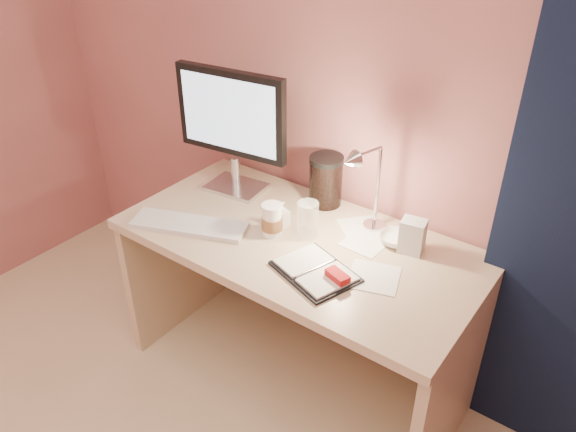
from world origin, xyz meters
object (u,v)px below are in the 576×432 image
Objects in this scene: desk at (308,276)px; dark_jar at (326,183)px; bowl at (396,239)px; desk_lamp at (373,186)px; monitor at (232,121)px; product_box at (412,236)px; clear_cup at (308,220)px; planner at (317,271)px; lotion_bottle at (282,214)px; keyboard at (189,225)px; coffee_cup at (272,221)px.

desk is 0.39m from dark_jar.
desk is 0.41m from bowl.
monitor is at bearing -164.27° from desk_lamp.
product_box is 0.23m from desk_lamp.
dark_jar is (-0.06, 0.21, 0.32)m from desk.
desk_lamp reaches higher than clear_cup.
planner is at bearing -47.31° from clear_cup.
dark_jar is 0.34m from desk_lamp.
lotion_bottle is 0.26m from dark_jar.
bowl is at bearing 20.32° from lotion_bottle.
dark_jar is (0.33, 0.47, 0.09)m from keyboard.
monitor is (-0.45, 0.08, 0.55)m from desk.
monitor is at bearing 165.79° from clear_cup.
keyboard is 0.58m from planner.
desk is 0.71m from monitor.
desk is 0.49m from product_box.
coffee_cup reaches higher than desk.
product_box is at bearing -9.07° from bowl.
clear_cup is at bearing -153.24° from bowl.
product_box reaches higher than planner.
lotion_bottle reaches higher than keyboard.
planner is 3.11× the size of lotion_bottle.
keyboard is 3.19× the size of clear_cup.
desk is at bearing -72.78° from dark_jar.
clear_cup is at bearing -20.98° from monitor.
product_box reaches higher than keyboard.
product_box is (0.20, 0.32, 0.06)m from planner.
dark_jar is (-0.08, 0.25, 0.02)m from clear_cup.
clear_cup is 0.75× the size of dark_jar.
dark_jar reaches higher than lotion_bottle.
coffee_cup is 0.07m from lotion_bottle.
bowl is at bearing -4.30° from monitor.
coffee_cup is at bearing -133.50° from desk_lamp.
desk is 10.62× the size of product_box.
planner is 2.67× the size of bowl.
planner is 2.31× the size of clear_cup.
desk is 11.26× the size of bowl.
desk_lamp reaches higher than bowl.
bowl is (0.41, 0.22, -0.04)m from coffee_cup.
coffee_cup is 1.05× the size of bowl.
dark_jar is (-0.25, 0.43, 0.09)m from planner.
keyboard is 4.29× the size of lotion_bottle.
monitor is 0.87m from product_box.
monitor is at bearing -161.62° from dark_jar.
coffee_cup is at bearing -87.04° from lotion_bottle.
desk_lamp reaches higher than product_box.
planner is 0.36m from bowl.
keyboard is 1.24× the size of desk_lamp.
bowl is at bearing -14.07° from dark_jar.
desk_lamp is (0.04, 0.29, 0.22)m from planner.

